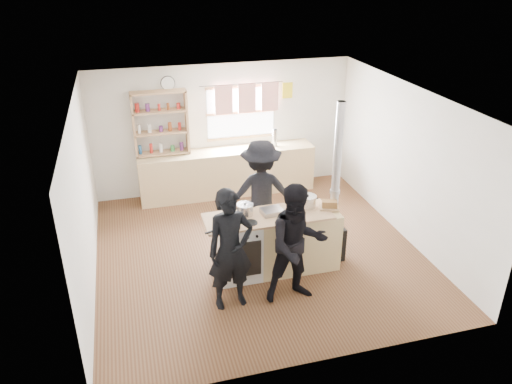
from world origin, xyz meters
TOP-DOWN VIEW (x-y plane):
  - ground at (0.00, 0.00)m, footprint 5.00×5.00m
  - back_counter at (0.00, 2.22)m, footprint 3.40×0.55m
  - shelving_unit at (-1.20, 2.34)m, footprint 1.00×0.28m
  - thermos at (0.96, 2.22)m, footprint 0.10×0.10m
  - cooking_island at (0.14, -0.55)m, footprint 1.97×0.64m
  - skillet_greens at (-0.63, -0.75)m, footprint 0.43×0.43m
  - roast_tray at (0.07, -0.50)m, footprint 0.33×0.27m
  - stockpot_stove at (-0.32, -0.45)m, footprint 0.24×0.24m
  - stockpot_counter at (0.64, -0.43)m, footprint 0.26×0.26m
  - bread_board at (0.93, -0.57)m, footprint 0.33×0.28m
  - flue_heater at (1.05, -0.47)m, footprint 0.35×0.35m
  - person_near_left at (-0.69, -1.18)m, footprint 0.66×0.48m
  - person_near_right at (0.18, -1.28)m, footprint 0.83×0.65m
  - person_far at (0.14, 0.33)m, footprint 1.20×0.79m

SIDE VIEW (x-z plane):
  - ground at x=0.00m, z-range -0.01..0.00m
  - back_counter at x=0.00m, z-range 0.00..0.90m
  - cooking_island at x=0.14m, z-range 0.00..0.93m
  - flue_heater at x=1.05m, z-range -0.61..1.89m
  - person_near_left at x=-0.69m, z-range 0.00..1.70m
  - person_near_right at x=0.18m, z-range 0.00..1.70m
  - person_far at x=0.14m, z-range 0.00..1.74m
  - skillet_greens at x=-0.63m, z-range 0.93..0.98m
  - roast_tray at x=0.07m, z-range 0.93..1.00m
  - bread_board at x=0.93m, z-range 0.92..1.04m
  - stockpot_stove at x=-0.32m, z-range 0.92..1.11m
  - stockpot_counter at x=0.64m, z-range 0.92..1.11m
  - thermos at x=0.96m, z-range 0.90..1.23m
  - shelving_unit at x=-1.20m, z-range 0.91..2.11m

